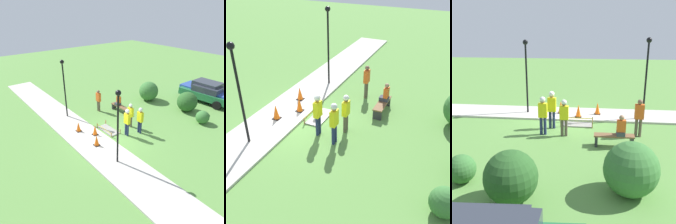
{
  "view_description": "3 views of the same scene",
  "coord_description": "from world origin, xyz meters",
  "views": [
    {
      "loc": [
        9.19,
        -7.07,
        7.62
      ],
      "look_at": [
        -1.07,
        1.07,
        1.14
      ],
      "focal_mm": 35.0,
      "sensor_mm": 36.0,
      "label": 1
    },
    {
      "loc": [
        8.92,
        5.98,
        6.82
      ],
      "look_at": [
        -0.3,
        1.74,
        0.87
      ],
      "focal_mm": 45.0,
      "sensor_mm": 36.0,
      "label": 2
    },
    {
      "loc": [
        -1.67,
        14.03,
        4.82
      ],
      "look_at": [
        -0.28,
        1.56,
        0.98
      ],
      "focal_mm": 45.0,
      "sensor_mm": 36.0,
      "label": 3
    }
  ],
  "objects": [
    {
      "name": "ground_plane",
      "position": [
        0.0,
        0.0,
        0.0
      ],
      "size": [
        60.0,
        60.0,
        0.0
      ],
      "primitive_type": "plane",
      "color": "#5B8E42"
    },
    {
      "name": "sidewalk",
      "position": [
        0.0,
        -1.15,
        0.05
      ],
      "size": [
        28.0,
        2.3,
        0.1
      ],
      "color": "#BCB7AD",
      "rests_on": "ground_plane"
    },
    {
      "name": "wet_concrete_patch",
      "position": [
        -0.83,
        0.57,
        0.04
      ],
      "size": [
        1.62,
        0.77,
        0.34
      ],
      "color": "gray",
      "rests_on": "ground_plane"
    },
    {
      "name": "traffic_cone_near_patch",
      "position": [
        -1.87,
        -1.11,
        0.43
      ],
      "size": [
        0.34,
        0.34,
        0.66
      ],
      "color": "black",
      "rests_on": "sidewalk"
    },
    {
      "name": "traffic_cone_far_patch",
      "position": [
        -0.83,
        -0.51,
        0.44
      ],
      "size": [
        0.34,
        0.34,
        0.68
      ],
      "color": "black",
      "rests_on": "sidewalk"
    },
    {
      "name": "traffic_cone_sidewalk_edge",
      "position": [
        0.2,
        -1.1,
        0.44
      ],
      "size": [
        0.34,
        0.34,
        0.69
      ],
      "color": "black",
      "rests_on": "sidewalk"
    },
    {
      "name": "park_bench",
      "position": [
        -2.54,
        3.02,
        0.36
      ],
      "size": [
        1.66,
        0.44,
        0.51
      ],
      "color": "#2D2D33",
      "rests_on": "ground_plane"
    },
    {
      "name": "person_seated_on_bench",
      "position": [
        -2.8,
        3.07,
        0.86
      ],
      "size": [
        0.36,
        0.44,
        0.89
      ],
      "color": "#383D47",
      "rests_on": "park_bench"
    },
    {
      "name": "worker_supervisor",
      "position": [
        0.36,
        1.14,
        1.13
      ],
      "size": [
        0.4,
        0.27,
        1.87
      ],
      "color": "navy",
      "rests_on": "ground_plane"
    },
    {
      "name": "worker_assistant",
      "position": [
        0.64,
        2.01,
        1.08
      ],
      "size": [
        0.4,
        0.26,
        1.81
      ],
      "color": "navy",
      "rests_on": "ground_plane"
    },
    {
      "name": "worker_trainee",
      "position": [
        -0.34,
        2.09,
        1.01
      ],
      "size": [
        0.4,
        0.25,
        1.72
      ],
      "color": "brown",
      "rests_on": "ground_plane"
    },
    {
      "name": "bystander_in_orange_shirt",
      "position": [
        -3.69,
        1.8,
        0.99
      ],
      "size": [
        0.4,
        0.23,
        1.75
      ],
      "color": "brown",
      "rests_on": "ground_plane"
    },
    {
      "name": "lamppost_near",
      "position": [
        2.11,
        -1.09,
        2.74
      ],
      "size": [
        0.28,
        0.28,
        4.05
      ],
      "color": "black",
      "rests_on": "sidewalk"
    },
    {
      "name": "lamppost_far",
      "position": [
        -4.28,
        -0.66,
        2.83
      ],
      "size": [
        0.28,
        0.28,
        4.21
      ],
      "color": "black",
      "rests_on": "sidewalk"
    },
    {
      "name": "shrub_rounded_mid",
      "position": [
        2.47,
        6.42,
        0.47
      ],
      "size": [
        0.93,
        0.93,
        0.93
      ],
      "color": "#387033",
      "rests_on": "ground_plane"
    }
  ]
}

